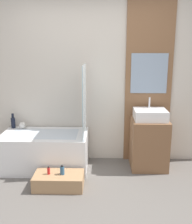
# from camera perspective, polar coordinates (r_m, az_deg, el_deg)

# --- Properties ---
(ground_plane) EXTENTS (12.00, 12.00, 0.00)m
(ground_plane) POSITION_cam_1_polar(r_m,az_deg,el_deg) (3.02, -1.72, -21.86)
(ground_plane) COLOR #605B56
(wall_tiled_back) EXTENTS (4.20, 0.06, 2.60)m
(wall_tiled_back) POSITION_cam_1_polar(r_m,az_deg,el_deg) (4.06, -0.57, 7.26)
(wall_tiled_back) COLOR beige
(wall_tiled_back) RESTS_ON ground_plane
(wall_wood_accent) EXTENTS (0.70, 0.04, 2.60)m
(wall_wood_accent) POSITION_cam_1_polar(r_m,az_deg,el_deg) (4.07, 11.38, 7.08)
(wall_wood_accent) COLOR brown
(wall_wood_accent) RESTS_ON ground_plane
(bathtub) EXTENTS (1.26, 0.70, 0.54)m
(bathtub) POSITION_cam_1_polar(r_m,az_deg,el_deg) (4.02, -11.01, -8.25)
(bathtub) COLOR white
(bathtub) RESTS_ON ground_plane
(glass_shower_screen) EXTENTS (0.01, 0.55, 1.00)m
(glass_shower_screen) POSITION_cam_1_polar(r_m,az_deg,el_deg) (3.66, -2.57, 2.38)
(glass_shower_screen) COLOR silver
(glass_shower_screen) RESTS_ON bathtub
(wooden_step_bench) EXTENTS (0.64, 0.35, 0.19)m
(wooden_step_bench) POSITION_cam_1_polar(r_m,az_deg,el_deg) (3.53, -8.08, -14.59)
(wooden_step_bench) COLOR #A87F56
(wooden_step_bench) RESTS_ON ground_plane
(vanity_cabinet) EXTENTS (0.53, 0.51, 0.74)m
(vanity_cabinet) POSITION_cam_1_polar(r_m,az_deg,el_deg) (4.02, 11.40, -6.74)
(vanity_cabinet) COLOR brown
(vanity_cabinet) RESTS_ON ground_plane
(sink) EXTENTS (0.47, 0.39, 0.31)m
(sink) POSITION_cam_1_polar(r_m,az_deg,el_deg) (3.89, 11.71, -0.56)
(sink) COLOR white
(sink) RESTS_ON vanity_cabinet
(vase_tall_dark) EXTENTS (0.07, 0.07, 0.23)m
(vase_tall_dark) POSITION_cam_1_polar(r_m,az_deg,el_deg) (4.30, -17.59, -2.12)
(vase_tall_dark) COLOR black
(vase_tall_dark) RESTS_ON bathtub
(vase_round_light) EXTENTS (0.10, 0.10, 0.10)m
(vase_round_light) POSITION_cam_1_polar(r_m,az_deg,el_deg) (4.25, -15.76, -2.79)
(vase_round_light) COLOR silver
(vase_round_light) RESTS_ON bathtub
(bottle_soap_primary) EXTENTS (0.04, 0.04, 0.11)m
(bottle_soap_primary) POSITION_cam_1_polar(r_m,az_deg,el_deg) (3.49, -10.27, -12.46)
(bottle_soap_primary) COLOR red
(bottle_soap_primary) RESTS_ON wooden_step_bench
(bottle_soap_secondary) EXTENTS (0.06, 0.06, 0.13)m
(bottle_soap_secondary) POSITION_cam_1_polar(r_m,az_deg,el_deg) (3.45, -7.37, -12.46)
(bottle_soap_secondary) COLOR #2D567A
(bottle_soap_secondary) RESTS_ON wooden_step_bench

